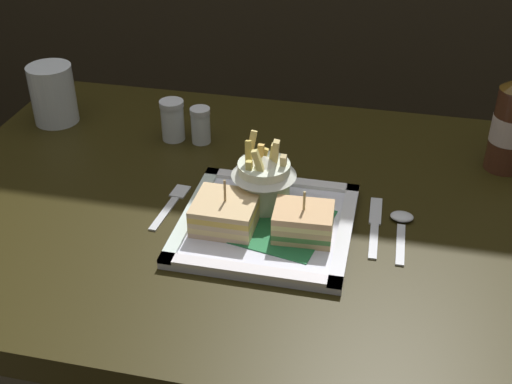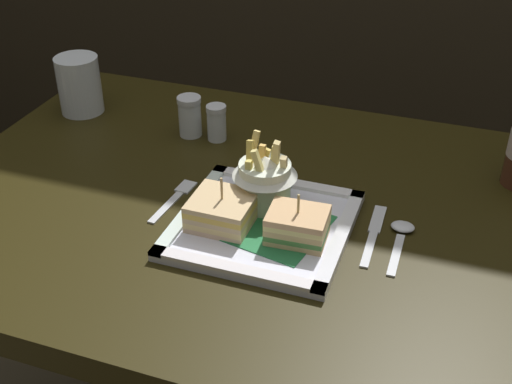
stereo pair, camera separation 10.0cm
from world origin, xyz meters
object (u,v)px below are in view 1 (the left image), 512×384
fork (171,204)px  fries_cup (264,176)px  dining_table (247,279)px  spoon (402,223)px  salt_shaker (173,123)px  knife (375,224)px  sandwich_half_left (226,213)px  water_glass (54,98)px  beer_bottle (512,121)px  pepper_shaker (201,127)px  square_plate (266,225)px  sandwich_half_right (303,222)px

fork → fries_cup: bearing=7.5°
dining_table → spoon: size_ratio=7.99×
dining_table → salt_shaker: (-0.18, 0.17, 0.20)m
spoon → salt_shaker: 0.46m
dining_table → salt_shaker: bearing=136.0°
fries_cup → knife: (0.17, -0.00, -0.06)m
sandwich_half_left → fork: bearing=155.1°
water_glass → spoon: (0.66, -0.21, -0.04)m
beer_bottle → spoon: size_ratio=1.80×
beer_bottle → salt_shaker: bearing=-177.7°
fries_cup → fork: (-0.14, -0.02, -0.06)m
dining_table → water_glass: size_ratio=9.19×
fork → pepper_shaker: (-0.01, 0.21, 0.03)m
beer_bottle → fork: (-0.51, -0.23, -0.09)m
knife → fork: bearing=-177.2°
sandwich_half_left → pepper_shaker: 0.28m
water_glass → knife: bearing=-18.9°
square_plate → knife: square_plate is taller
sandwich_half_left → knife: size_ratio=0.58×
spoon → salt_shaker: salt_shaker is taller
fork → knife: 0.32m
sandwich_half_right → spoon: (0.14, 0.07, -0.03)m
knife → pepper_shaker: bearing=149.5°
sandwich_half_right → salt_shaker: size_ratio=1.15×
sandwich_half_right → spoon: size_ratio=0.68×
dining_table → fries_cup: size_ratio=8.90×
salt_shaker → spoon: bearing=-24.0°
sandwich_half_left → water_glass: size_ratio=0.81×
water_glass → spoon: bearing=-17.4°
sandwich_half_left → fork: sandwich_half_left is taller
beer_bottle → spoon: beer_bottle is taller
sandwich_half_left → fries_cup: (0.04, 0.07, 0.03)m
beer_bottle → dining_table: bearing=-154.3°
dining_table → fries_cup: 0.23m
knife → pepper_shaker: 0.38m
fries_cup → water_glass: 0.50m
water_glass → salt_shaker: bearing=-4.8°
dining_table → sandwich_half_left: size_ratio=11.37×
sandwich_half_right → salt_shaker: 0.38m
beer_bottle → sandwich_half_left: bearing=-146.1°
salt_shaker → pepper_shaker: size_ratio=1.13×
knife → pepper_shaker: size_ratio=2.33×
sandwich_half_right → beer_bottle: beer_bottle is taller
sandwich_half_right → knife: (0.10, 0.06, -0.03)m
square_plate → water_glass: size_ratio=2.25×
sandwich_half_left → spoon: size_ratio=0.70×
sandwich_half_right → water_glass: water_glass is taller
dining_table → spoon: (0.24, -0.02, 0.17)m
dining_table → sandwich_half_left: 0.21m
sandwich_half_left → sandwich_half_right: size_ratio=1.04×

